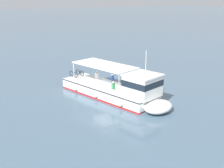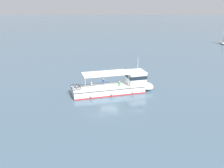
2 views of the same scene
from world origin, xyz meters
TOP-DOWN VIEW (x-y plane):
  - ground_plane at (0.00, 0.00)m, footprint 400.00×400.00m
  - ferry_main at (-0.63, 1.40)m, footprint 6.60×13.06m
  - sailboat_horizon_west at (-44.17, 35.17)m, footprint 4.95×2.09m

SIDE VIEW (x-z plane):
  - ground_plane at x=0.00m, z-range 0.00..0.00m
  - sailboat_horizon_west at x=-44.17m, z-range -2.16..3.24m
  - ferry_main at x=-0.63m, z-range -1.64..3.68m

